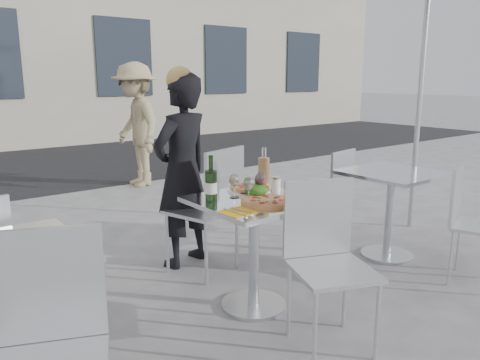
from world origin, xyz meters
TOP-DOWN VIEW (x-y plane):
  - ground at (0.00, 0.00)m, footprint 80.00×80.00m
  - street_asphalt at (0.00, 6.50)m, footprint 24.00×5.00m
  - main_table at (0.00, 0.00)m, footprint 0.72×0.72m
  - side_table_left at (-1.50, 0.00)m, footprint 0.72×0.72m
  - side_table_right at (1.50, 0.00)m, footprint 0.72×0.72m
  - chair_far at (0.10, 0.62)m, footprint 0.57×0.58m
  - chair_near at (0.07, -0.56)m, footprint 0.56×0.57m
  - side_chair_lnear at (-1.46, -0.55)m, footprint 0.58×0.58m
  - side_chair_rfar at (1.46, 0.61)m, footprint 0.45×0.46m
  - side_chair_rnear at (1.54, -0.66)m, footprint 0.51×0.52m
  - woman_diner at (0.03, 0.95)m, footprint 0.65×0.51m
  - pedestrian_b at (1.03, 3.86)m, footprint 0.73×1.17m
  - pizza_near at (0.00, -0.12)m, footprint 0.33×0.33m
  - pizza_far at (0.12, 0.20)m, footprint 0.31×0.31m
  - salad_plate at (0.05, 0.04)m, footprint 0.22×0.22m
  - wine_bottle at (-0.26, 0.12)m, footprint 0.07×0.07m
  - carafe at (0.24, 0.19)m, footprint 0.08×0.08m
  - sugar_shaker at (0.24, 0.06)m, footprint 0.06×0.06m
  - wineglass_white_a at (-0.06, -0.02)m, footprint 0.07×0.07m
  - wineglass_white_b at (-0.08, 0.11)m, footprint 0.07×0.07m
  - wineglass_red_a at (0.07, 0.03)m, footprint 0.07×0.07m
  - wineglass_red_b at (0.09, 0.05)m, footprint 0.07×0.07m
  - napkin_left at (-0.27, -0.18)m, footprint 0.19×0.20m
  - napkin_right at (0.27, -0.19)m, footprint 0.18×0.20m

SIDE VIEW (x-z plane):
  - ground at x=0.00m, z-range 0.00..0.00m
  - street_asphalt at x=0.00m, z-range 0.00..0.00m
  - side_chair_rfar at x=1.46m, z-range 0.08..0.95m
  - side_chair_rnear at x=1.54m, z-range 0.08..0.96m
  - main_table at x=0.00m, z-range 0.16..0.91m
  - side_table_left at x=-1.50m, z-range 0.16..0.91m
  - side_table_right at x=1.50m, z-range 0.16..0.91m
  - chair_near at x=0.07m, z-range 0.09..1.03m
  - side_chair_lnear at x=-1.46m, z-range 0.09..1.04m
  - chair_far at x=0.10m, z-range 0.09..1.10m
  - napkin_left at x=-0.27m, z-range 0.75..0.76m
  - napkin_right at x=0.27m, z-range 0.75..0.76m
  - pizza_near at x=0.00m, z-range 0.75..0.77m
  - pizza_far at x=0.12m, z-range 0.75..0.78m
  - woman_diner at x=0.03m, z-range 0.00..1.56m
  - salad_plate at x=0.05m, z-range 0.74..0.83m
  - sugar_shaker at x=0.24m, z-range 0.75..0.86m
  - wineglass_white_a at x=-0.06m, z-range 0.78..0.94m
  - wineglass_white_b at x=-0.08m, z-range 0.78..0.94m
  - wineglass_red_a at x=0.07m, z-range 0.78..0.94m
  - wineglass_red_b at x=0.09m, z-range 0.78..0.94m
  - wine_bottle at x=-0.26m, z-range 0.72..1.01m
  - pedestrian_b at x=1.03m, z-range 0.00..1.74m
  - carafe at x=0.24m, z-range 0.72..1.01m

